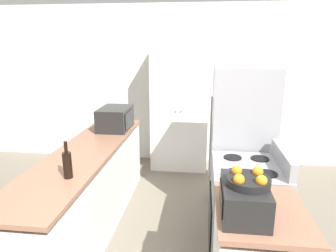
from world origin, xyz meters
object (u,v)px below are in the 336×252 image
(refrigerator, at_px, (240,143))
(fruit_bowl, at_px, (248,180))
(microwave, at_px, (115,118))
(pantry_cabinet, at_px, (180,107))
(wine_bottle, at_px, (67,164))
(toaster_oven, at_px, (244,199))
(stove, at_px, (245,210))

(refrigerator, distance_m, fruit_bowl, 1.64)
(refrigerator, height_order, microwave, refrigerator)
(pantry_cabinet, relative_size, fruit_bowl, 7.28)
(refrigerator, bearing_deg, fruit_bowl, -95.27)
(wine_bottle, bearing_deg, refrigerator, 38.48)
(pantry_cabinet, distance_m, microwave, 1.28)
(pantry_cabinet, distance_m, wine_bottle, 2.62)
(microwave, xyz_separation_m, fruit_bowl, (1.41, -1.88, 0.11))
(refrigerator, relative_size, microwave, 3.29)
(pantry_cabinet, distance_m, refrigerator, 1.54)
(refrigerator, xyz_separation_m, toaster_oven, (-0.16, -1.59, 0.14))
(microwave, bearing_deg, wine_bottle, -88.66)
(pantry_cabinet, height_order, fruit_bowl, pantry_cabinet)
(stove, relative_size, refrigerator, 0.61)
(stove, xyz_separation_m, toaster_oven, (-0.15, -0.82, 0.55))
(stove, distance_m, fruit_bowl, 1.09)
(toaster_oven, bearing_deg, wine_bottle, 164.28)
(refrigerator, relative_size, wine_bottle, 5.57)
(stove, bearing_deg, toaster_oven, -100.49)
(wine_bottle, relative_size, toaster_oven, 0.70)
(pantry_cabinet, distance_m, stove, 2.29)
(pantry_cabinet, bearing_deg, microwave, -125.96)
(microwave, distance_m, toaster_oven, 2.33)
(stove, relative_size, fruit_bowl, 3.89)
(fruit_bowl, bearing_deg, refrigerator, 84.73)
(refrigerator, height_order, toaster_oven, refrigerator)
(microwave, height_order, toaster_oven, microwave)
(toaster_oven, bearing_deg, fruit_bowl, -44.54)
(microwave, distance_m, fruit_bowl, 2.35)
(stove, height_order, fruit_bowl, fruit_bowl)
(fruit_bowl, bearing_deg, toaster_oven, 135.46)
(fruit_bowl, bearing_deg, pantry_cabinet, 102.72)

